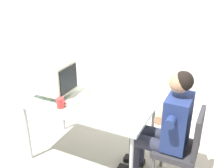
% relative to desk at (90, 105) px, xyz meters
% --- Properties ---
extents(ground_plane, '(12.00, 12.00, 0.00)m').
position_rel_desk_xyz_m(ground_plane, '(0.00, 0.00, -0.70)').
color(ground_plane, '#9E998E').
extents(wall_back, '(8.00, 0.10, 3.00)m').
position_rel_desk_xyz_m(wall_back, '(0.30, 1.40, 0.80)').
color(wall_back, silver).
rests_on(wall_back, ground_plane).
extents(desk, '(1.37, 0.79, 0.75)m').
position_rel_desk_xyz_m(desk, '(0.00, 0.00, 0.00)').
color(desk, '#B7B7BC').
rests_on(desk, ground_plane).
extents(crt_monitor, '(0.42, 0.35, 0.39)m').
position_rel_desk_xyz_m(crt_monitor, '(-0.43, -0.05, 0.28)').
color(crt_monitor, beige).
rests_on(crt_monitor, desk).
extents(keyboard, '(0.15, 0.42, 0.03)m').
position_rel_desk_xyz_m(keyboard, '(-0.14, -0.02, 0.07)').
color(keyboard, beige).
rests_on(keyboard, desk).
extents(office_chair, '(0.41, 0.41, 0.87)m').
position_rel_desk_xyz_m(office_chair, '(1.03, 0.02, -0.21)').
color(office_chair, '#4C4C51').
rests_on(office_chair, ground_plane).
extents(person_seated, '(0.68, 0.55, 1.25)m').
position_rel_desk_xyz_m(person_seated, '(0.85, 0.02, -0.03)').
color(person_seated, navy).
rests_on(person_seated, ground_plane).
extents(desk_mug, '(0.08, 0.09, 0.11)m').
position_rel_desk_xyz_m(desk_mug, '(-0.19, -0.26, 0.10)').
color(desk_mug, red).
rests_on(desk_mug, desk).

